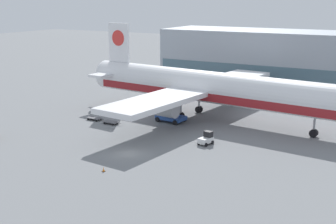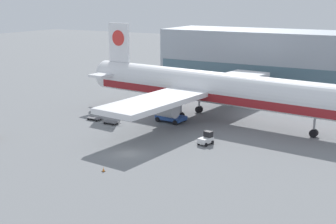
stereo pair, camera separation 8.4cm
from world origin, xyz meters
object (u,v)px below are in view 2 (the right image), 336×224
Objects in this scene: scissor_lift_loader at (171,111)px; traffic_cone_near at (103,169)px; baggage_dolly_lead at (95,118)px; baggage_dolly_second at (111,122)px; airplane_main at (206,88)px; baggage_tug_foreground at (206,139)px.

scissor_lift_loader reaches higher than traffic_cone_near.
traffic_cone_near is (17.47, -20.26, -0.09)m from baggage_dolly_lead.
scissor_lift_loader is 8.92× the size of traffic_cone_near.
baggage_dolly_lead is 4.39m from baggage_dolly_second.
airplane_main is 10.58× the size of scissor_lift_loader.
airplane_main reaches higher than baggage_tug_foreground.
airplane_main is 31.94m from traffic_cone_near.
traffic_cone_near is at bearing -46.36° from baggage_dolly_lead.
airplane_main is at bearing 45.46° from baggage_dolly_second.
baggage_tug_foreground is 4.39× the size of traffic_cone_near.
scissor_lift_loader is 14.59m from baggage_tug_foreground.
traffic_cone_near is at bearing 171.96° from baggage_tug_foreground.
airplane_main is at bearing 35.74° from baggage_dolly_lead.
scissor_lift_loader reaches higher than baggage_tug_foreground.
scissor_lift_loader is 14.30m from baggage_dolly_lead.
baggage_dolly_second is at bearing 96.71° from baggage_tug_foreground.
baggage_dolly_lead is at bearing 130.76° from traffic_cone_near.
airplane_main is 94.30× the size of traffic_cone_near.
baggage_dolly_second is at bearing -135.65° from scissor_lift_loader.
baggage_dolly_lead is (-12.87, -6.01, -1.64)m from scissor_lift_loader.
airplane_main is at bearing 55.38° from scissor_lift_loader.
traffic_cone_near is at bearing -74.07° from scissor_lift_loader.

